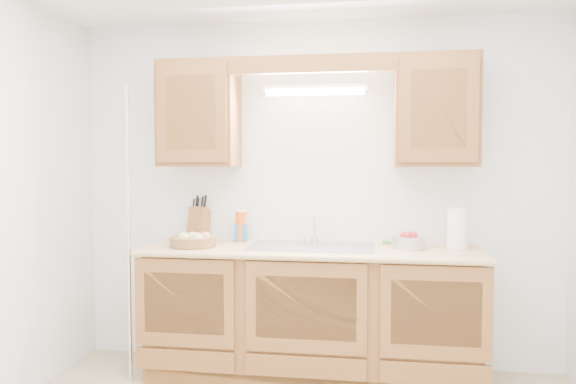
% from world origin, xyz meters
% --- Properties ---
extents(room, '(3.52, 3.50, 2.50)m').
position_xyz_m(room, '(0.00, 0.00, 1.25)').
color(room, '#C1B08C').
rests_on(room, ground).
extents(base_cabinets, '(2.20, 0.60, 0.86)m').
position_xyz_m(base_cabinets, '(0.00, 1.20, 0.44)').
color(base_cabinets, brown).
rests_on(base_cabinets, ground).
extents(countertop, '(2.30, 0.63, 0.04)m').
position_xyz_m(countertop, '(0.00, 1.19, 0.88)').
color(countertop, tan).
rests_on(countertop, base_cabinets).
extents(upper_cabinet_left, '(0.55, 0.33, 0.75)m').
position_xyz_m(upper_cabinet_left, '(-0.83, 1.33, 1.83)').
color(upper_cabinet_left, brown).
rests_on(upper_cabinet_left, room).
extents(upper_cabinet_right, '(0.55, 0.33, 0.75)m').
position_xyz_m(upper_cabinet_right, '(0.83, 1.33, 1.83)').
color(upper_cabinet_right, brown).
rests_on(upper_cabinet_right, room).
extents(valance, '(2.20, 0.05, 0.12)m').
position_xyz_m(valance, '(0.00, 1.19, 2.14)').
color(valance, brown).
rests_on(valance, room).
extents(fluorescent_fixture, '(0.76, 0.08, 0.08)m').
position_xyz_m(fluorescent_fixture, '(0.00, 1.42, 2.00)').
color(fluorescent_fixture, white).
rests_on(fluorescent_fixture, room).
extents(sink, '(0.84, 0.46, 0.36)m').
position_xyz_m(sink, '(0.00, 1.21, 0.83)').
color(sink, '#9E9EA3').
rests_on(sink, countertop).
extents(wire_shelf_pole, '(0.03, 0.03, 2.00)m').
position_xyz_m(wire_shelf_pole, '(-1.20, 0.94, 1.00)').
color(wire_shelf_pole, silver).
rests_on(wire_shelf_pole, ground).
extents(outlet_plate, '(0.08, 0.01, 0.12)m').
position_xyz_m(outlet_plate, '(0.95, 1.49, 1.15)').
color(outlet_plate, white).
rests_on(outlet_plate, room).
extents(fruit_basket, '(0.40, 0.40, 0.10)m').
position_xyz_m(fruit_basket, '(-0.81, 1.11, 0.94)').
color(fruit_basket, olive).
rests_on(fruit_basket, countertop).
extents(knife_block, '(0.15, 0.21, 0.35)m').
position_xyz_m(knife_block, '(-0.87, 1.42, 1.02)').
color(knife_block, brown).
rests_on(knife_block, countertop).
extents(orange_canister, '(0.10, 0.10, 0.23)m').
position_xyz_m(orange_canister, '(-0.54, 1.40, 1.02)').
color(orange_canister, '#EF540D').
rests_on(orange_canister, countertop).
extents(soap_bottle, '(0.09, 0.09, 0.19)m').
position_xyz_m(soap_bottle, '(-0.54, 1.40, 0.99)').
color(soap_bottle, '#2266AC').
rests_on(soap_bottle, countertop).
extents(sponge, '(0.11, 0.09, 0.02)m').
position_xyz_m(sponge, '(0.54, 1.44, 0.91)').
color(sponge, '#CC333F').
rests_on(sponge, countertop).
extents(paper_towel, '(0.16, 0.16, 0.33)m').
position_xyz_m(paper_towel, '(0.97, 1.26, 1.04)').
color(paper_towel, silver).
rests_on(paper_towel, countertop).
extents(apple_bowl, '(0.28, 0.28, 0.12)m').
position_xyz_m(apple_bowl, '(0.65, 1.24, 0.95)').
color(apple_bowl, silver).
rests_on(apple_bowl, countertop).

